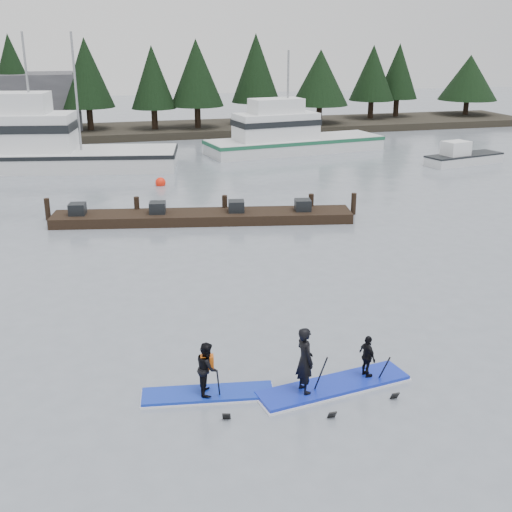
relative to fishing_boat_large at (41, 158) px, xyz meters
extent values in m
plane|color=slate|center=(7.74, -28.80, -0.67)|extent=(160.00, 160.00, 0.00)
cube|color=#2D281E|center=(7.74, 13.20, -0.37)|extent=(70.00, 8.00, 0.60)
cube|color=silver|center=(0.48, -0.09, -0.57)|extent=(16.26, 7.32, 2.10)
cube|color=white|center=(-1.37, 0.27, 1.61)|extent=(7.55, 4.45, 2.27)
cylinder|color=gray|center=(-0.29, 0.06, 3.97)|extent=(0.14, 0.14, 6.99)
cube|color=silver|center=(17.28, 1.70, -0.58)|extent=(13.04, 5.38, 1.81)
cube|color=white|center=(15.78, 1.48, 1.22)|extent=(6.01, 3.39, 1.81)
cylinder|color=gray|center=(16.66, 1.61, 3.31)|extent=(0.14, 0.14, 5.98)
cube|color=silver|center=(26.43, -5.52, -0.36)|extent=(5.62, 2.77, 0.63)
cube|color=black|center=(7.52, -14.54, -0.45)|extent=(13.37, 4.31, 0.44)
sphere|color=#FF230C|center=(6.60, -6.67, -0.67)|extent=(0.58, 0.58, 0.58)
cube|color=#132FB3|center=(4.89, -29.08, -0.62)|extent=(3.11, 1.19, 0.11)
imported|color=black|center=(4.89, -29.08, 0.07)|extent=(0.56, 0.68, 1.26)
cube|color=#D65A12|center=(4.89, -29.08, 0.22)|extent=(0.33, 0.24, 0.32)
cylinder|color=black|center=(5.10, -29.33, -0.39)|extent=(0.29, 0.86, 1.49)
cube|color=#1328B6|center=(7.83, -29.51, -0.61)|extent=(3.83, 1.43, 0.13)
imported|color=black|center=(7.04, -29.63, 0.26)|extent=(0.47, 0.63, 1.60)
cylinder|color=black|center=(7.32, -29.81, -0.19)|extent=(0.05, 0.95, 1.61)
imported|color=black|center=(8.72, -29.38, -0.01)|extent=(0.35, 0.65, 1.06)
cylinder|color=black|center=(9.00, -29.56, -0.49)|extent=(0.05, 0.84, 1.42)
camera|label=1|loc=(2.56, -41.90, 7.26)|focal=45.00mm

